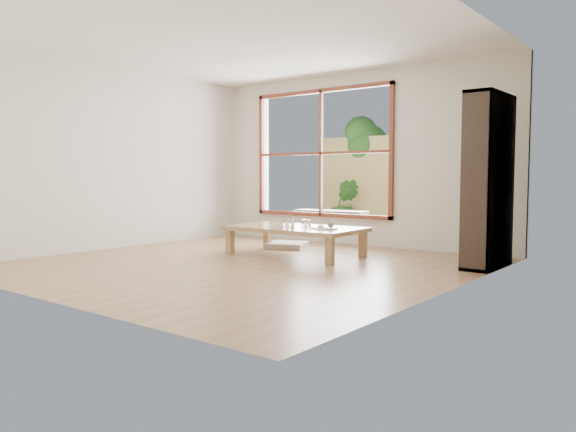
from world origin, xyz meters
name	(u,v)px	position (x,y,z in m)	size (l,w,h in m)	color
ground	(247,264)	(0.00, 0.00, 0.00)	(5.00, 5.00, 0.00)	#99774C
low_table	(295,230)	(0.02, 0.91, 0.33)	(1.77, 1.03, 0.38)	#9C714B
floor_cushion	(287,245)	(-0.57, 1.50, 0.04)	(0.53, 0.53, 0.08)	beige
bookshelf	(488,181)	(2.32, 1.50, 0.98)	(0.31, 0.89, 1.97)	#30251A
glass_tall	(291,222)	(0.05, 0.80, 0.45)	(0.08, 0.08, 0.14)	silver
glass_mid	(304,223)	(0.17, 0.91, 0.43)	(0.07, 0.07, 0.10)	silver
glass_short	(308,223)	(0.10, 1.11, 0.42)	(0.06, 0.06, 0.08)	silver
glass_small	(286,224)	(-0.10, 0.87, 0.42)	(0.06, 0.06, 0.07)	silver
food_tray	(325,227)	(0.53, 0.87, 0.40)	(0.32, 0.27, 0.09)	white
deck	(358,236)	(-0.60, 3.56, 0.00)	(2.80, 2.00, 0.05)	#312C24
garden_bench	(330,214)	(-1.00, 3.29, 0.38)	(1.34, 0.50, 0.42)	#30251A
bamboo_fence	(386,184)	(-0.60, 4.56, 0.90)	(2.80, 0.06, 1.80)	tan
shrub_right	(424,205)	(0.26, 4.36, 0.53)	(0.90, 0.78, 1.00)	#2A5C22
shrub_left	(345,204)	(-1.33, 4.28, 0.50)	(0.52, 0.42, 0.95)	#2A5C22
garden_tree	(363,147)	(-1.28, 4.86, 1.63)	(1.04, 0.85, 2.22)	#4C3D2D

